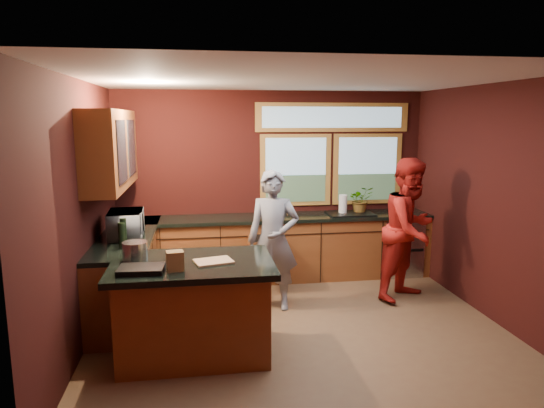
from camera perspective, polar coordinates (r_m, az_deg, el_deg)
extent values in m
plane|color=brown|center=(5.61, 3.19, -14.23)|extent=(4.50, 4.50, 0.00)
cube|color=black|center=(7.15, 0.02, 2.37)|extent=(4.50, 0.02, 2.70)
cube|color=black|center=(3.32, 10.54, -6.81)|extent=(4.50, 0.02, 2.70)
cube|color=black|center=(5.23, -21.58, -1.19)|extent=(0.02, 4.00, 2.70)
cube|color=black|center=(6.08, 24.58, 0.09)|extent=(0.02, 4.00, 2.70)
cube|color=silver|center=(5.13, 3.50, 14.45)|extent=(4.50, 4.00, 0.02)
cube|color=#809FB1|center=(7.17, 2.81, 3.99)|extent=(1.06, 0.02, 1.06)
cube|color=#809FB1|center=(7.46, 11.14, 4.05)|extent=(1.06, 0.02, 1.06)
cube|color=#A2702F|center=(7.26, 7.19, 10.09)|extent=(2.30, 0.02, 0.42)
cube|color=brown|center=(5.95, -18.45, 6.12)|extent=(0.36, 1.80, 0.90)
cube|color=brown|center=(7.04, 0.39, -5.32)|extent=(4.50, 0.60, 0.88)
cube|color=black|center=(6.92, 0.40, -1.63)|extent=(4.50, 0.64, 0.05)
cube|color=#B7B7BC|center=(7.53, 14.51, -4.74)|extent=(0.60, 0.58, 0.85)
cube|color=black|center=(7.14, 9.19, -1.39)|extent=(0.66, 0.46, 0.05)
cube|color=brown|center=(6.20, -16.57, -7.88)|extent=(0.60, 2.30, 0.88)
cube|color=black|center=(6.08, -16.70, -3.70)|extent=(0.64, 2.30, 0.05)
cube|color=brown|center=(4.92, -9.18, -12.37)|extent=(1.40, 0.90, 0.88)
cube|color=black|center=(4.76, -9.34, -7.07)|extent=(1.55, 1.05, 0.06)
imported|color=slate|center=(5.87, 0.14, -4.29)|extent=(0.70, 0.55, 1.70)
imported|color=#A31813|center=(6.43, 15.94, -2.87)|extent=(1.12, 1.06, 1.82)
imported|color=#999999|center=(5.89, -16.79, -2.31)|extent=(0.42, 0.59, 0.31)
imported|color=#999999|center=(7.24, 10.38, 0.51)|extent=(0.35, 0.31, 0.39)
cylinder|color=silver|center=(7.12, 8.34, -0.05)|extent=(0.12, 0.12, 0.28)
cube|color=#A77E56|center=(4.70, -6.90, -6.72)|extent=(0.40, 0.33, 0.02)
cylinder|color=#A7A6AB|center=(4.91, -15.82, -5.33)|extent=(0.24, 0.24, 0.18)
cube|color=brown|center=(4.49, -11.34, -6.59)|extent=(0.17, 0.14, 0.18)
cube|color=black|center=(4.53, -15.13, -7.44)|extent=(0.42, 0.30, 0.05)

